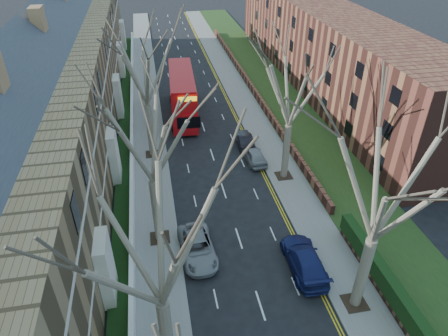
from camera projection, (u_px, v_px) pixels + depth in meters
pavement_left at (147, 108)px, 48.03m from camera, size 3.00×102.00×0.12m
pavement_right at (244, 100)px, 49.92m from camera, size 3.00×102.00×0.12m
terrace_left at (60, 97)px, 37.26m from camera, size 9.70×78.00×13.60m
flats_right at (323, 47)px, 52.29m from camera, size 13.97×54.00×10.00m
front_wall_left at (132, 137)px, 40.90m from camera, size 0.30×78.00×1.00m
grass_verge_right at (278, 97)px, 50.58m from camera, size 6.00×102.00×0.06m
tree_left_mid at (153, 235)px, 15.80m from camera, size 10.50×10.50×14.71m
tree_left_far at (147, 127)px, 24.17m from camera, size 10.15×10.15×14.22m
tree_left_dist at (142, 59)px, 33.83m from camera, size 10.50×10.50×14.71m
tree_right_mid at (390, 176)px, 19.23m from camera, size 10.50×10.50×14.71m
tree_right_far at (293, 79)px, 30.88m from camera, size 10.15×10.15×14.22m
double_decker_bus at (183, 95)px, 45.34m from camera, size 3.42×11.85×4.87m
car_left_far at (198, 248)px, 27.57m from camera, size 2.54×5.06×1.38m
car_right_near at (304, 260)px, 26.53m from camera, size 2.30×5.34×1.53m
car_right_mid at (254, 155)px, 37.79m from camera, size 1.96×4.22×1.40m
car_right_far at (244, 140)px, 40.32m from camera, size 1.50×4.10×1.34m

